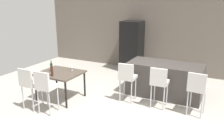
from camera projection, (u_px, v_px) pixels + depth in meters
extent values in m
plane|color=#ADA89E|center=(134.00, 104.00, 6.10)|extent=(10.00, 10.00, 0.00)
cube|color=#665B51|center=(168.00, 32.00, 8.35)|extent=(10.00, 0.12, 2.90)
cube|color=#383330|center=(165.00, 80.00, 6.50)|extent=(2.00, 0.92, 0.92)
cube|color=beige|center=(128.00, 77.00, 6.12)|extent=(0.42, 0.42, 0.08)
cube|color=beige|center=(126.00, 71.00, 5.91)|extent=(0.40, 0.08, 0.36)
cylinder|color=#B2B2B7|center=(124.00, 87.00, 6.42)|extent=(0.03, 0.03, 0.61)
cylinder|color=#B2B2B7|center=(135.00, 88.00, 6.29)|extent=(0.03, 0.03, 0.61)
cylinder|color=#B2B2B7|center=(120.00, 91.00, 6.14)|extent=(0.03, 0.03, 0.61)
cylinder|color=#B2B2B7|center=(131.00, 93.00, 6.01)|extent=(0.03, 0.03, 0.61)
cube|color=beige|center=(160.00, 82.00, 5.75)|extent=(0.41, 0.41, 0.08)
cube|color=beige|center=(158.00, 76.00, 5.54)|extent=(0.40, 0.07, 0.36)
cylinder|color=#B2B2B7|center=(154.00, 92.00, 6.05)|extent=(0.03, 0.03, 0.61)
cylinder|color=#B2B2B7|center=(167.00, 94.00, 5.92)|extent=(0.03, 0.03, 0.61)
cylinder|color=#B2B2B7|center=(151.00, 96.00, 5.78)|extent=(0.03, 0.03, 0.61)
cylinder|color=#B2B2B7|center=(164.00, 99.00, 5.64)|extent=(0.03, 0.03, 0.61)
cube|color=beige|center=(198.00, 88.00, 5.37)|extent=(0.43, 0.43, 0.08)
cube|color=beige|center=(197.00, 81.00, 5.17)|extent=(0.40, 0.09, 0.36)
cylinder|color=#B2B2B7|center=(191.00, 98.00, 5.68)|extent=(0.03, 0.03, 0.61)
cylinder|color=#B2B2B7|center=(205.00, 101.00, 5.52)|extent=(0.03, 0.03, 0.61)
cylinder|color=#B2B2B7|center=(187.00, 103.00, 5.41)|extent=(0.03, 0.03, 0.61)
cylinder|color=#B2B2B7|center=(202.00, 106.00, 5.26)|extent=(0.03, 0.03, 0.61)
cube|color=#4C4238|center=(60.00, 73.00, 6.22)|extent=(1.10, 0.95, 0.04)
cylinder|color=black|center=(56.00, 79.00, 6.90)|extent=(0.05, 0.05, 0.70)
cylinder|color=black|center=(85.00, 84.00, 6.47)|extent=(0.05, 0.05, 0.70)
cylinder|color=black|center=(36.00, 88.00, 6.19)|extent=(0.05, 0.05, 0.70)
cylinder|color=black|center=(66.00, 95.00, 5.76)|extent=(0.05, 0.05, 0.70)
cube|color=beige|center=(31.00, 83.00, 5.69)|extent=(0.40, 0.40, 0.08)
cube|color=beige|center=(25.00, 77.00, 5.48)|extent=(0.40, 0.06, 0.36)
cylinder|color=#B2B2B7|center=(33.00, 93.00, 5.99)|extent=(0.03, 0.03, 0.61)
cylinder|color=#B2B2B7|center=(42.00, 95.00, 5.86)|extent=(0.03, 0.03, 0.61)
cylinder|color=#B2B2B7|center=(23.00, 98.00, 5.72)|extent=(0.03, 0.03, 0.61)
cylinder|color=#B2B2B7|center=(33.00, 100.00, 5.58)|extent=(0.03, 0.03, 0.61)
cube|color=beige|center=(47.00, 87.00, 5.47)|extent=(0.42, 0.42, 0.08)
cube|color=beige|center=(42.00, 80.00, 5.26)|extent=(0.40, 0.08, 0.36)
cylinder|color=#B2B2B7|center=(47.00, 97.00, 5.77)|extent=(0.03, 0.03, 0.61)
cylinder|color=#B2B2B7|center=(58.00, 99.00, 5.65)|extent=(0.03, 0.03, 0.61)
cylinder|color=#B2B2B7|center=(38.00, 102.00, 5.49)|extent=(0.03, 0.03, 0.61)
cylinder|color=#B2B2B7|center=(49.00, 104.00, 5.37)|extent=(0.03, 0.03, 0.61)
cylinder|color=#471E19|center=(52.00, 71.00, 5.91)|extent=(0.06, 0.06, 0.25)
cylinder|color=#471E19|center=(51.00, 64.00, 5.86)|extent=(0.02, 0.02, 0.09)
cylinder|color=#194723|center=(51.00, 67.00, 6.26)|extent=(0.07, 0.07, 0.22)
cylinder|color=#194723|center=(51.00, 62.00, 6.22)|extent=(0.02, 0.02, 0.08)
cylinder|color=silver|center=(72.00, 70.00, 6.41)|extent=(0.06, 0.06, 0.00)
cylinder|color=silver|center=(72.00, 69.00, 6.40)|extent=(0.01, 0.01, 0.08)
cone|color=silver|center=(72.00, 66.00, 6.37)|extent=(0.07, 0.07, 0.09)
cube|color=black|center=(132.00, 46.00, 8.64)|extent=(0.72, 0.68, 1.84)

